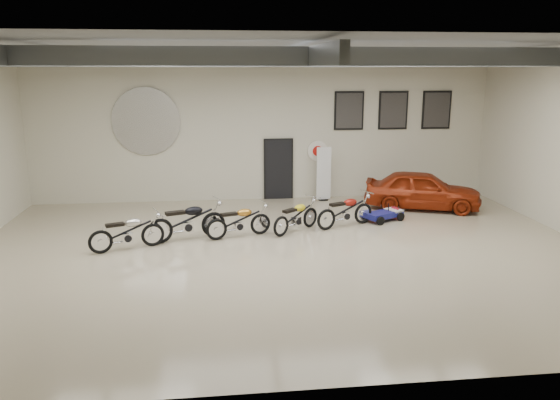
{
  "coord_description": "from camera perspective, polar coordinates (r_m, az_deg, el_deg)",
  "views": [
    {
      "loc": [
        -1.66,
        -12.96,
        4.55
      ],
      "look_at": [
        0.0,
        1.2,
        1.1
      ],
      "focal_mm": 35.0,
      "sensor_mm": 36.0,
      "label": 1
    }
  ],
  "objects": [
    {
      "name": "banner_stand",
      "position": [
        19.17,
        4.58,
        2.72
      ],
      "size": [
        0.53,
        0.26,
        1.89
      ],
      "primitive_type": null,
      "rotation": [
        0.0,
        0.0,
        0.11
      ],
      "color": "white",
      "rests_on": "floor"
    },
    {
      "name": "floor",
      "position": [
        13.84,
        0.58,
        -5.6
      ],
      "size": [
        16.0,
        12.0,
        0.01
      ],
      "primitive_type": "cube",
      "color": "tan",
      "rests_on": "ground"
    },
    {
      "name": "motorcycle_gold",
      "position": [
        15.04,
        -4.34,
        -2.14
      ],
      "size": [
        1.93,
        1.12,
        0.96
      ],
      "primitive_type": null,
      "rotation": [
        0.0,
        0.0,
        0.32
      ],
      "color": "silver",
      "rests_on": "floor"
    },
    {
      "name": "go_kart",
      "position": [
        17.04,
        11.12,
        -1.2
      ],
      "size": [
        1.63,
        1.28,
        0.54
      ],
      "primitive_type": null,
      "rotation": [
        0.0,
        0.0,
        0.47
      ],
      "color": "navy",
      "rests_on": "floor"
    },
    {
      "name": "motorcycle_red",
      "position": [
        16.09,
        6.83,
        -1.07
      ],
      "size": [
        2.0,
        1.32,
        1.0
      ],
      "primitive_type": null,
      "rotation": [
        0.0,
        0.0,
        0.42
      ],
      "color": "silver",
      "rests_on": "floor"
    },
    {
      "name": "motorcycle_yellow",
      "position": [
        15.51,
        1.69,
        -1.66
      ],
      "size": [
        1.74,
        1.6,
        0.94
      ],
      "primitive_type": null,
      "rotation": [
        0.0,
        0.0,
        0.71
      ],
      "color": "silver",
      "rests_on": "floor"
    },
    {
      "name": "ceiling",
      "position": [
        13.07,
        0.64,
        15.57
      ],
      "size": [
        16.0,
        12.0,
        0.01
      ],
      "primitive_type": "cube",
      "color": "slate",
      "rests_on": "back_wall"
    },
    {
      "name": "oil_sign",
      "position": [
        19.45,
        3.95,
        5.15
      ],
      "size": [
        0.72,
        0.1,
        0.72
      ],
      "primitive_type": null,
      "color": "white",
      "rests_on": "back_wall"
    },
    {
      "name": "motorcycle_black",
      "position": [
        14.96,
        -9.69,
        -2.09
      ],
      "size": [
        2.22,
        1.34,
        1.11
      ],
      "primitive_type": null,
      "rotation": [
        0.0,
        0.0,
        0.34
      ],
      "color": "silver",
      "rests_on": "floor"
    },
    {
      "name": "logo_plaque",
      "position": [
        19.13,
        -13.82,
        7.97
      ],
      "size": [
        2.3,
        0.06,
        1.16
      ],
      "primitive_type": null,
      "color": "silver",
      "rests_on": "back_wall"
    },
    {
      "name": "vintage_car",
      "position": [
        18.62,
        14.65,
        1.03
      ],
      "size": [
        2.66,
        4.04,
        1.28
      ],
      "primitive_type": "imported",
      "rotation": [
        0.0,
        0.0,
        1.23
      ],
      "color": "#95280D",
      "rests_on": "floor"
    },
    {
      "name": "ceiling_beams",
      "position": [
        13.07,
        0.63,
        14.48
      ],
      "size": [
        15.8,
        11.8,
        0.32
      ],
      "primitive_type": null,
      "color": "slate",
      "rests_on": "ceiling"
    },
    {
      "name": "poster_left",
      "position": [
        19.54,
        7.22,
        9.24
      ],
      "size": [
        1.05,
        0.08,
        1.35
      ],
      "primitive_type": null,
      "color": "black",
      "rests_on": "back_wall"
    },
    {
      "name": "poster_right",
      "position": [
        20.54,
        16.03,
        9.04
      ],
      "size": [
        1.05,
        0.08,
        1.35
      ],
      "primitive_type": null,
      "color": "black",
      "rests_on": "back_wall"
    },
    {
      "name": "motorcycle_silver",
      "position": [
        14.5,
        -15.72,
        -3.18
      ],
      "size": [
        1.98,
        1.22,
        0.98
      ],
      "primitive_type": null,
      "rotation": [
        0.0,
        0.0,
        0.36
      ],
      "color": "silver",
      "rests_on": "floor"
    },
    {
      "name": "door",
      "position": [
        19.35,
        -0.17,
        3.18
      ],
      "size": [
        0.92,
        0.08,
        2.1
      ],
      "primitive_type": "cube",
      "color": "black",
      "rests_on": "back_wall"
    },
    {
      "name": "back_wall",
      "position": [
        19.14,
        -1.69,
        7.45
      ],
      "size": [
        16.0,
        0.02,
        5.0
      ],
      "primitive_type": "cube",
      "color": "beige",
      "rests_on": "floor"
    },
    {
      "name": "poster_mid",
      "position": [
        19.98,
        11.74,
        9.16
      ],
      "size": [
        1.05,
        0.08,
        1.35
      ],
      "primitive_type": null,
      "color": "black",
      "rests_on": "back_wall"
    }
  ]
}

